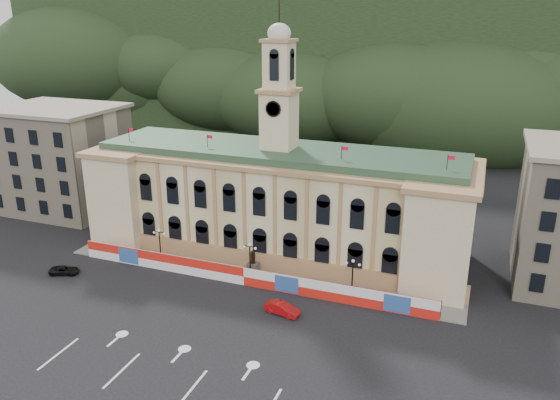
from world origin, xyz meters
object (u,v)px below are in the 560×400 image
at_px(statue, 253,267).
at_px(red_sedan, 282,308).
at_px(lamp_center, 250,258).
at_px(black_suv, 64,270).

bearing_deg(statue, red_sedan, -47.99).
xyz_separation_m(statue, red_sedan, (7.26, -8.07, -0.46)).
xyz_separation_m(lamp_center, black_suv, (-24.40, -7.89, -2.52)).
relative_size(lamp_center, black_suv, 1.17).
height_order(red_sedan, black_suv, red_sedan).
distance_m(statue, black_suv, 25.98).
relative_size(statue, red_sedan, 0.81).
distance_m(statue, lamp_center, 2.14).
height_order(lamp_center, black_suv, lamp_center).
bearing_deg(black_suv, lamp_center, -91.90).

